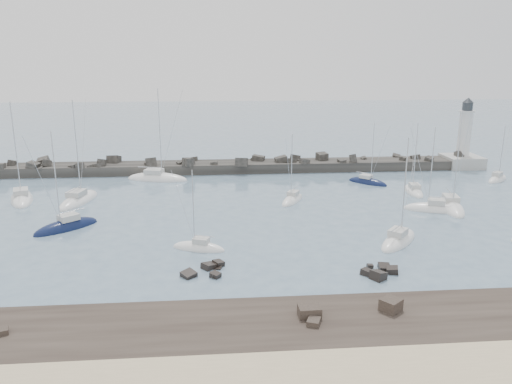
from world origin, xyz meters
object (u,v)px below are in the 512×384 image
sailboat_6 (292,200)px  sailboat_7 (398,241)px  sailboat_2 (66,227)px  sailboat_3 (79,201)px  sailboat_5 (199,248)px  sailboat_8 (368,182)px  sailboat_12 (497,180)px  sailboat_4 (157,179)px  lighthouse (463,152)px  sailboat_10 (413,192)px  sailboat_9 (433,210)px  sailboat_1 (22,199)px  sailboat_13 (451,207)px

sailboat_6 → sailboat_7: bearing=-62.0°
sailboat_2 → sailboat_3: bearing=97.3°
sailboat_3 → sailboat_5: 28.45m
sailboat_8 → sailboat_12: bearing=-0.0°
sailboat_4 → sailboat_7: (32.29, -34.48, 0.00)m
sailboat_3 → sailboat_6: sailboat_3 is taller
sailboat_12 → lighthouse: bearing=94.8°
sailboat_3 → sailboat_7: sailboat_3 is taller
sailboat_10 → sailboat_5: bearing=-147.1°
sailboat_12 → sailboat_8: bearing=180.0°
sailboat_4 → sailboat_6: sailboat_4 is taller
sailboat_5 → sailboat_9: bearing=20.2°
sailboat_1 → sailboat_8: bearing=6.2°
sailboat_5 → sailboat_3: bearing=131.8°
sailboat_5 → sailboat_8: (28.87, 29.10, -0.00)m
sailboat_2 → sailboat_12: size_ratio=1.28×
sailboat_4 → sailboat_5: bearing=-76.3°
sailboat_1 → sailboat_9: 62.35m
lighthouse → sailboat_10: 25.55m
sailboat_1 → sailboat_9: bearing=-9.8°
sailboat_7 → sailboat_10: sailboat_7 is taller
sailboat_3 → sailboat_7: size_ratio=1.22×
lighthouse → sailboat_1: (-79.88, -17.87, -2.94)m
lighthouse → sailboat_1: sailboat_1 is taller
sailboat_1 → sailboat_7: bearing=-23.7°
sailboat_6 → sailboat_2: bearing=-161.7°
lighthouse → sailboat_3: size_ratio=0.88×
sailboat_13 → sailboat_12: bearing=44.4°
sailboat_3 → sailboat_4: sailboat_4 is taller
sailboat_3 → sailboat_12: bearing=6.3°
sailboat_6 → sailboat_12: bearing=14.6°
lighthouse → sailboat_8: lighthouse is taller
sailboat_8 → sailboat_9: size_ratio=0.88×
sailboat_13 → sailboat_4: bearing=154.4°
sailboat_7 → sailboat_9: 15.40m
sailboat_5 → sailboat_8: bearing=45.2°
sailboat_1 → sailboat_4: 22.84m
sailboat_13 → lighthouse: bearing=61.0°
sailboat_8 → sailboat_9: bearing=-74.9°
lighthouse → sailboat_5: lighthouse is taller
sailboat_2 → sailboat_13: size_ratio=0.89×
sailboat_4 → sailboat_13: 49.86m
sailboat_2 → sailboat_10: sailboat_2 is taller
lighthouse → sailboat_2: size_ratio=1.05×
lighthouse → sailboat_12: lighthouse is taller
sailboat_3 → sailboat_13: bearing=-8.3°
sailboat_2 → sailboat_13: bearing=4.7°
sailboat_7 → sailboat_8: sailboat_7 is taller
sailboat_4 → sailboat_12: (61.27, -5.61, 0.00)m
sailboat_7 → sailboat_5: bearing=-179.5°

